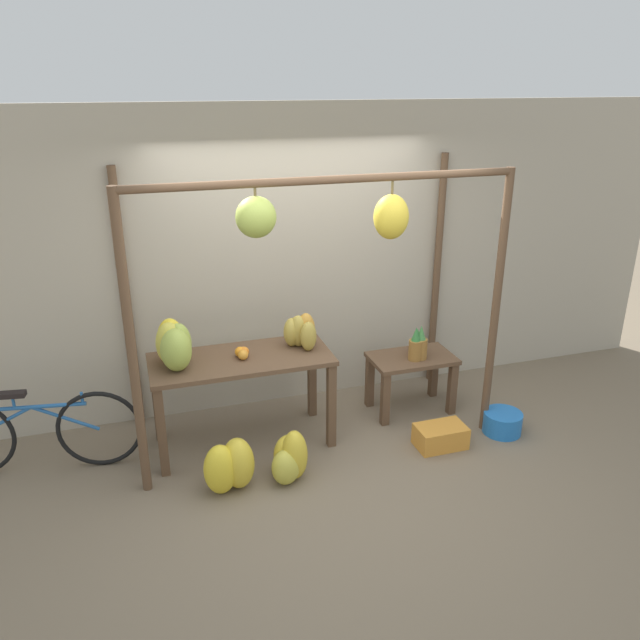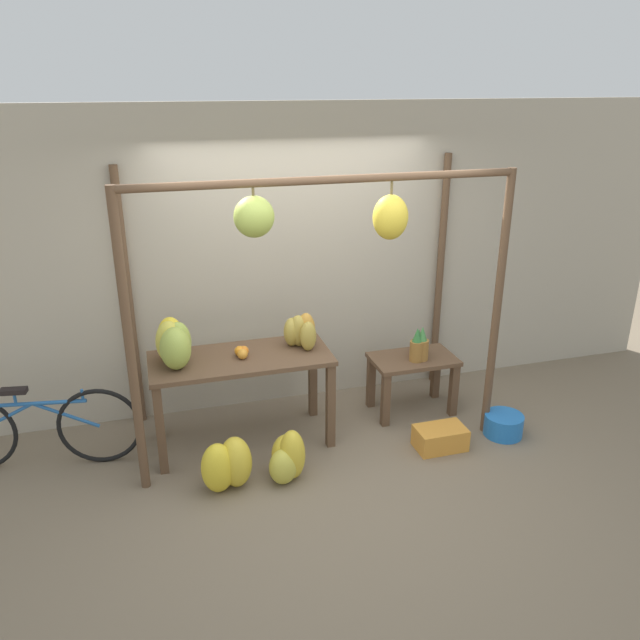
{
  "view_description": "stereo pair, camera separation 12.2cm",
  "coord_description": "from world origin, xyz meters",
  "views": [
    {
      "loc": [
        -1.43,
        -4.04,
        2.97
      ],
      "look_at": [
        0.06,
        0.64,
        1.06
      ],
      "focal_mm": 35.0,
      "sensor_mm": 36.0,
      "label": 1
    },
    {
      "loc": [
        -1.32,
        -4.08,
        2.97
      ],
      "look_at": [
        0.06,
        0.64,
        1.06
      ],
      "focal_mm": 35.0,
      "sensor_mm": 36.0,
      "label": 2
    }
  ],
  "objects": [
    {
      "name": "display_table_side",
      "position": [
        0.99,
        0.73,
        0.42
      ],
      "size": [
        0.78,
        0.47,
        0.56
      ],
      "color": "brown",
      "rests_on": "ground_plane"
    },
    {
      "name": "pineapple_cluster",
      "position": [
        1.03,
        0.7,
        0.68
      ],
      "size": [
        0.19,
        0.22,
        0.33
      ],
      "color": "olive",
      "rests_on": "display_table_side"
    },
    {
      "name": "fruit_crate_white",
      "position": [
        0.97,
        0.06,
        0.1
      ],
      "size": [
        0.43,
        0.27,
        0.19
      ],
      "color": "orange",
      "rests_on": "ground_plane"
    },
    {
      "name": "ground_plane",
      "position": [
        0.0,
        0.0,
        0.0
      ],
      "size": [
        20.0,
        20.0,
        0.0
      ],
      "primitive_type": "plane",
      "color": "#756651"
    },
    {
      "name": "banana_pile_ground_right",
      "position": [
        -0.39,
        0.01,
        0.18
      ],
      "size": [
        0.34,
        0.39,
        0.42
      ],
      "color": "gold",
      "rests_on": "ground_plane"
    },
    {
      "name": "shop_wall_back",
      "position": [
        0.0,
        1.36,
        1.4
      ],
      "size": [
        8.0,
        0.08,
        2.8
      ],
      "color": "#B2A893",
      "rests_on": "ground_plane"
    },
    {
      "name": "papaya_pile",
      "position": [
        -0.1,
        0.7,
        0.95
      ],
      "size": [
        0.32,
        0.32,
        0.3
      ],
      "color": "#B2993D",
      "rests_on": "display_table_main"
    },
    {
      "name": "blue_bucket",
      "position": [
        1.6,
        0.1,
        0.1
      ],
      "size": [
        0.34,
        0.34,
        0.2
      ],
      "color": "blue",
      "rests_on": "ground_plane"
    },
    {
      "name": "banana_pile_ground_left",
      "position": [
        -0.86,
        0.01,
        0.21
      ],
      "size": [
        0.42,
        0.32,
        0.42
      ],
      "color": "gold",
      "rests_on": "ground_plane"
    },
    {
      "name": "stall_awning",
      "position": [
        -0.01,
        0.45,
        1.67
      ],
      "size": [
        3.03,
        1.22,
        2.33
      ],
      "color": "brown",
      "rests_on": "ground_plane"
    },
    {
      "name": "orange_pile",
      "position": [
        -0.62,
        0.63,
        0.85
      ],
      "size": [
        0.12,
        0.15,
        0.09
      ],
      "color": "orange",
      "rests_on": "display_table_main"
    },
    {
      "name": "parked_bicycle",
      "position": [
        -2.29,
        0.73,
        0.35
      ],
      "size": [
        1.63,
        0.3,
        0.72
      ],
      "color": "black",
      "rests_on": "ground_plane"
    },
    {
      "name": "display_table_main",
      "position": [
        -0.63,
        0.64,
        0.68
      ],
      "size": [
        1.5,
        0.66,
        0.81
      ],
      "color": "brown",
      "rests_on": "ground_plane"
    },
    {
      "name": "banana_pile_on_table",
      "position": [
        -1.16,
        0.65,
        0.99
      ],
      "size": [
        0.32,
        0.47,
        0.37
      ],
      "color": "#9EB247",
      "rests_on": "display_table_main"
    }
  ]
}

